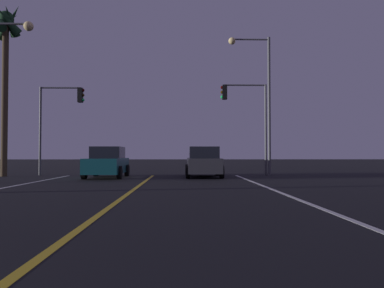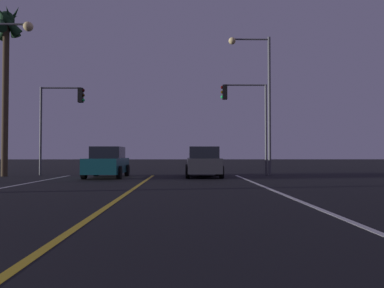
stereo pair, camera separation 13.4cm
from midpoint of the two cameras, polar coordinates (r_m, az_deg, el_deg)
lane_edge_right at (r=8.60m, az=20.85°, el=-9.97°), size 0.16×30.32×0.01m
lane_center_divider at (r=8.17m, az=-14.56°, el=-10.47°), size 0.16×30.32×0.01m
car_oncoming at (r=21.45m, az=-12.77°, el=-2.74°), size 2.02×4.30×1.70m
car_ahead_far at (r=21.49m, az=1.55°, el=-2.78°), size 2.02×4.30×1.70m
traffic_light_near_right at (r=24.02m, az=7.73°, el=5.38°), size 2.89×0.36×5.66m
traffic_light_near_left at (r=24.85m, az=-19.16°, el=4.85°), size 2.76×0.36×5.44m
street_lamp_right_far at (r=24.07m, az=9.97°, el=8.34°), size 2.60×0.44×8.55m
palm_tree_left_mid at (r=25.52m, az=-26.29°, el=13.98°), size 2.09×2.34×10.16m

